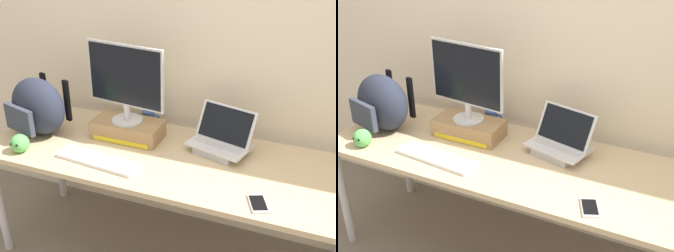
# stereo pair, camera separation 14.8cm
# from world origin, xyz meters

# --- Properties ---
(back_wall) EXTENTS (7.00, 0.10, 2.60)m
(back_wall) POSITION_xyz_m (0.00, 0.46, 1.30)
(back_wall) COLOR beige
(back_wall) RESTS_ON ground
(desk) EXTENTS (2.03, 0.72, 0.71)m
(desk) POSITION_xyz_m (0.00, 0.00, 0.65)
(desk) COLOR tan
(desk) RESTS_ON ground
(toner_box_yellow) EXTENTS (0.40, 0.21, 0.10)m
(toner_box_yellow) POSITION_xyz_m (-0.30, 0.12, 0.76)
(toner_box_yellow) COLOR #9E7A51
(toner_box_yellow) RESTS_ON desk
(desktop_monitor) EXTENTS (0.47, 0.18, 0.45)m
(desktop_monitor) POSITION_xyz_m (-0.30, 0.11, 1.06)
(desktop_monitor) COLOR silver
(desktop_monitor) RESTS_ON toner_box_yellow
(open_laptop) EXTENTS (0.37, 0.29, 0.24)m
(open_laptop) POSITION_xyz_m (0.25, 0.15, 0.76)
(open_laptop) COLOR #ADADB2
(open_laptop) RESTS_ON desk
(external_keyboard) EXTENTS (0.47, 0.17, 0.02)m
(external_keyboard) POSITION_xyz_m (-0.32, -0.19, 0.72)
(external_keyboard) COLOR white
(external_keyboard) RESTS_ON desk
(messenger_backpack) EXTENTS (0.43, 0.34, 0.34)m
(messenger_backpack) POSITION_xyz_m (-0.80, -0.02, 0.88)
(messenger_backpack) COLOR #232838
(messenger_backpack) RESTS_ON desk
(coffee_mug) EXTENTS (0.12, 0.08, 0.10)m
(coffee_mug) POSITION_xyz_m (-0.24, 0.30, 0.76)
(coffee_mug) COLOR #2D4C93
(coffee_mug) RESTS_ON desk
(cell_phone) EXTENTS (0.12, 0.16, 0.01)m
(cell_phone) POSITION_xyz_m (0.53, -0.25, 0.72)
(cell_phone) COLOR silver
(cell_phone) RESTS_ON desk
(plush_toy) EXTENTS (0.10, 0.10, 0.10)m
(plush_toy) POSITION_xyz_m (-0.77, -0.25, 0.76)
(plush_toy) COLOR #56B256
(plush_toy) RESTS_ON desk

